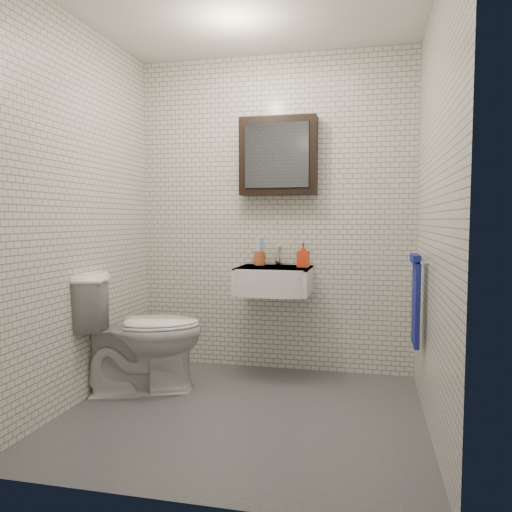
# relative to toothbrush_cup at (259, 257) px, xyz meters

# --- Properties ---
(ground) EXTENTS (2.20, 2.00, 0.01)m
(ground) POSITION_rel_toothbrush_cup_xyz_m (0.10, -0.92, -0.91)
(ground) COLOR #46484D
(ground) RESTS_ON ground
(room_shell) EXTENTS (2.22, 2.02, 2.51)m
(room_shell) POSITION_rel_toothbrush_cup_xyz_m (0.10, -0.92, 0.56)
(room_shell) COLOR silver
(room_shell) RESTS_ON ground
(washbasin) EXTENTS (0.55, 0.50, 0.20)m
(washbasin) POSITION_rel_toothbrush_cup_xyz_m (0.15, -0.19, -0.15)
(washbasin) COLOR white
(washbasin) RESTS_ON room_shell
(faucet) EXTENTS (0.06, 0.20, 0.15)m
(faucet) POSITION_rel_toothbrush_cup_xyz_m (0.15, 0.01, 0.01)
(faucet) COLOR silver
(faucet) RESTS_ON washbasin
(mirror_cabinet) EXTENTS (0.60, 0.15, 0.60)m
(mirror_cabinet) POSITION_rel_toothbrush_cup_xyz_m (0.15, 0.00, 0.79)
(mirror_cabinet) COLOR black
(mirror_cabinet) RESTS_ON room_shell
(towel_rail) EXTENTS (0.09, 0.30, 0.58)m
(towel_rail) POSITION_rel_toothbrush_cup_xyz_m (1.14, -0.57, -0.19)
(towel_rail) COLOR silver
(towel_rail) RESTS_ON room_shell
(toothbrush_cup) EXTENTS (0.12, 0.12, 0.24)m
(toothbrush_cup) POSITION_rel_toothbrush_cup_xyz_m (0.00, 0.00, 0.00)
(toothbrush_cup) COLOR #B3572C
(toothbrush_cup) RESTS_ON washbasin
(soap_bottle) EXTENTS (0.09, 0.09, 0.18)m
(soap_bottle) POSITION_rel_toothbrush_cup_xyz_m (0.36, -0.11, 0.03)
(soap_bottle) COLOR orange
(soap_bottle) RESTS_ON washbasin
(toilet) EXTENTS (0.96, 0.76, 0.86)m
(toilet) POSITION_rel_toothbrush_cup_xyz_m (-0.70, -0.67, -0.48)
(toilet) COLOR white
(toilet) RESTS_ON ground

